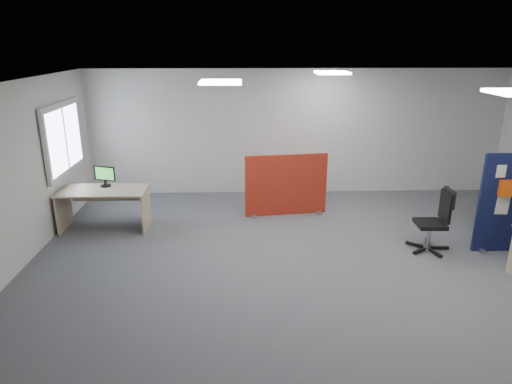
{
  "coord_description": "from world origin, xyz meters",
  "views": [
    {
      "loc": [
        -1.2,
        -6.25,
        3.23
      ],
      "look_at": [
        -0.99,
        0.48,
        1.0
      ],
      "focal_mm": 32.0,
      "sensor_mm": 36.0,
      "label": 1
    }
  ],
  "objects_px": {
    "second_desk": "(104,199)",
    "red_divider": "(286,186)",
    "monitor_second": "(105,175)",
    "office_chair": "(438,217)"
  },
  "relations": [
    {
      "from": "monitor_second",
      "to": "office_chair",
      "type": "xyz_separation_m",
      "value": [
        5.59,
        -1.3,
        -0.36
      ]
    },
    {
      "from": "second_desk",
      "to": "office_chair",
      "type": "xyz_separation_m",
      "value": [
        5.58,
        -1.13,
        0.03
      ]
    },
    {
      "from": "red_divider",
      "to": "second_desk",
      "type": "distance_m",
      "value": 3.37
    },
    {
      "from": "second_desk",
      "to": "red_divider",
      "type": "bearing_deg",
      "value": 9.31
    },
    {
      "from": "second_desk",
      "to": "monitor_second",
      "type": "xyz_separation_m",
      "value": [
        -0.0,
        0.16,
        0.39
      ]
    },
    {
      "from": "red_divider",
      "to": "monitor_second",
      "type": "relative_size",
      "value": 4.0
    },
    {
      "from": "second_desk",
      "to": "monitor_second",
      "type": "relative_size",
      "value": 3.84
    },
    {
      "from": "red_divider",
      "to": "monitor_second",
      "type": "distance_m",
      "value": 3.36
    },
    {
      "from": "second_desk",
      "to": "office_chair",
      "type": "height_order",
      "value": "office_chair"
    },
    {
      "from": "red_divider",
      "to": "office_chair",
      "type": "height_order",
      "value": "red_divider"
    }
  ]
}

